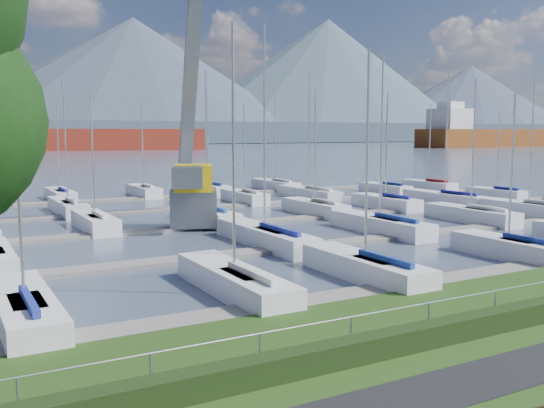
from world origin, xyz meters
TOP-DOWN VIEW (x-y plane):
  - path at (0.00, -3.00)m, footprint 160.00×2.00m
  - hedge at (0.00, -0.40)m, footprint 80.00×0.70m
  - fence at (0.00, 0.00)m, footprint 80.00×0.04m
  - docks at (0.00, 26.00)m, footprint 90.00×41.60m
  - crane at (1.92, 27.33)m, footprint 6.04×13.48m
  - cargo_ship_mid at (17.72, 218.00)m, footprint 110.59×39.91m
  - cargo_ship_east at (199.46, 176.39)m, footprint 76.95×19.18m
  - sailboat_fleet at (-1.78, 28.83)m, footprint 74.21×49.31m

SIDE VIEW (x-z plane):
  - docks at x=0.00m, z-range -0.34..-0.09m
  - path at x=0.00m, z-range -0.01..0.03m
  - hedge at x=0.00m, z-range 0.00..0.70m
  - fence at x=0.00m, z-range 1.18..1.22m
  - cargo_ship_mid at x=17.72m, z-range -7.29..14.21m
  - cargo_ship_east at x=199.46m, z-range -6.95..14.55m
  - sailboat_fleet at x=-1.78m, z-range -1.36..11.91m
  - crane at x=1.92m, z-range -5.85..16.50m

